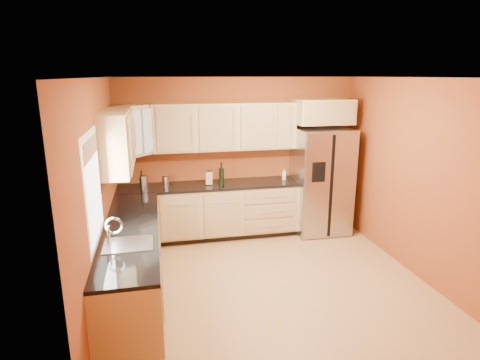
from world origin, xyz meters
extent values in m
plane|color=#AE8343|center=(0.00, 0.00, 0.00)|extent=(4.00, 4.00, 0.00)
plane|color=white|center=(0.00, 0.00, 2.60)|extent=(4.00, 4.00, 0.00)
cube|color=brown|center=(0.00, 2.00, 1.30)|extent=(4.00, 0.04, 2.60)
cube|color=brown|center=(0.00, -2.00, 1.30)|extent=(4.00, 0.04, 2.60)
cube|color=brown|center=(-2.00, 0.00, 1.30)|extent=(0.04, 4.00, 2.60)
cube|color=brown|center=(2.00, 0.00, 1.30)|extent=(0.04, 4.00, 2.60)
cube|color=#A2864E|center=(-0.55, 1.70, 0.44)|extent=(2.90, 0.60, 0.88)
cube|color=#A2864E|center=(-1.70, 0.00, 0.44)|extent=(0.60, 2.80, 0.88)
cube|color=black|center=(-0.55, 1.69, 0.90)|extent=(2.90, 0.62, 0.04)
cube|color=black|center=(-1.69, 0.00, 0.90)|extent=(0.62, 2.80, 0.04)
cube|color=#A2864E|center=(-0.25, 1.83, 1.83)|extent=(2.30, 0.33, 0.75)
cube|color=#A2864E|center=(-1.83, 0.72, 1.83)|extent=(0.33, 1.35, 0.75)
cube|color=#A2864E|center=(-1.67, 1.67, 1.83)|extent=(0.67, 0.67, 0.75)
cube|color=#A2864E|center=(1.35, 1.70, 2.05)|extent=(0.92, 0.60, 0.40)
cube|color=#AFAFB4|center=(1.35, 1.62, 0.89)|extent=(0.90, 0.75, 1.78)
cube|color=white|center=(-1.98, -0.50, 1.55)|extent=(0.03, 0.90, 1.00)
cylinder|color=#AFAFB4|center=(-1.23, 1.67, 1.01)|extent=(0.11, 0.11, 0.17)
cylinder|color=#AFAFB4|center=(-1.57, 1.64, 1.02)|extent=(0.13, 0.13, 0.21)
cube|color=tan|center=(-0.55, 1.68, 1.02)|extent=(0.12, 0.11, 0.20)
cylinder|color=white|center=(0.73, 1.73, 1.01)|extent=(0.06, 0.06, 0.18)
camera|label=1|loc=(-1.36, -4.51, 2.63)|focal=30.00mm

